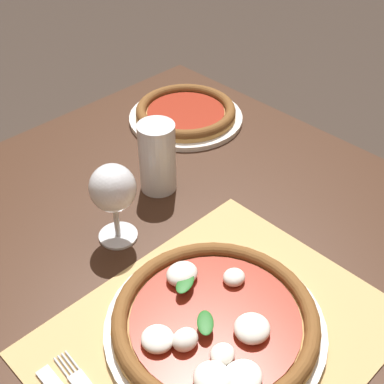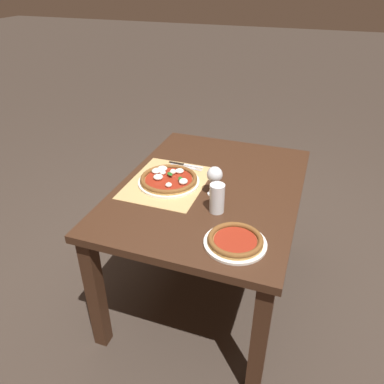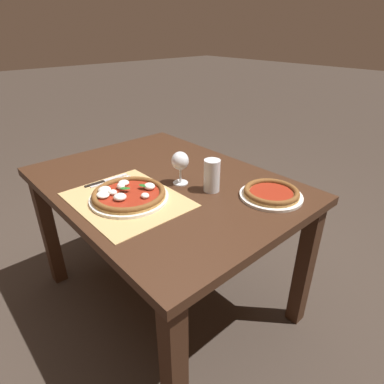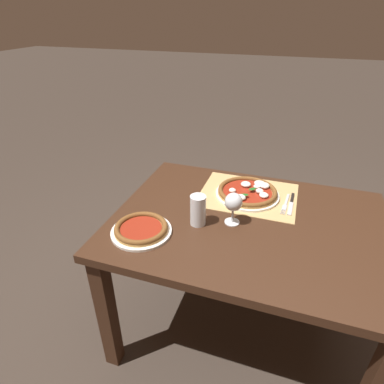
{
  "view_description": "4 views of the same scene",
  "coord_description": "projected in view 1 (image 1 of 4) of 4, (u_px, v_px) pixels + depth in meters",
  "views": [
    {
      "loc": [
        -0.32,
        -0.54,
        1.41
      ],
      "look_at": [
        0.19,
        -0.03,
        0.82
      ],
      "focal_mm": 50.0,
      "sensor_mm": 36.0,
      "label": 1
    },
    {
      "loc": [
        1.66,
        0.49,
        1.75
      ],
      "look_at": [
        0.23,
        -0.02,
        0.83
      ],
      "focal_mm": 35.0,
      "sensor_mm": 36.0,
      "label": 2
    },
    {
      "loc": [
        1.11,
        -0.81,
        1.39
      ],
      "look_at": [
        0.26,
        -0.05,
        0.8
      ],
      "focal_mm": 30.0,
      "sensor_mm": 36.0,
      "label": 3
    },
    {
      "loc": [
        -0.14,
        1.25,
        1.61
      ],
      "look_at": [
        0.3,
        -0.05,
        0.81
      ],
      "focal_mm": 30.0,
      "sensor_mm": 36.0,
      "label": 4
    }
  ],
  "objects": [
    {
      "name": "dining_table",
      "position": [
        107.0,
        310.0,
        0.96
      ],
      "size": [
        1.26,
        0.94,
        0.74
      ],
      "color": "#382114",
      "rests_on": "ground"
    },
    {
      "name": "pizza_far",
      "position": [
        186.0,
        113.0,
        1.26
      ],
      "size": [
        0.27,
        0.27,
        0.04
      ],
      "color": "silver",
      "rests_on": "dining_table"
    },
    {
      "name": "paper_placemat",
      "position": [
        217.0,
        335.0,
        0.8
      ],
      "size": [
        0.5,
        0.4,
        0.0
      ],
      "primitive_type": "cube",
      "color": "tan",
      "rests_on": "dining_table"
    },
    {
      "name": "pizza_near",
      "position": [
        215.0,
        323.0,
        0.79
      ],
      "size": [
        0.33,
        0.33,
        0.05
      ],
      "color": "silver",
      "rests_on": "paper_placemat"
    },
    {
      "name": "wine_glass",
      "position": [
        113.0,
        191.0,
        0.89
      ],
      "size": [
        0.08,
        0.08,
        0.16
      ],
      "color": "silver",
      "rests_on": "dining_table"
    },
    {
      "name": "pint_glass",
      "position": [
        157.0,
        159.0,
        1.03
      ],
      "size": [
        0.07,
        0.07,
        0.15
      ],
      "color": "silver",
      "rests_on": "dining_table"
    }
  ]
}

